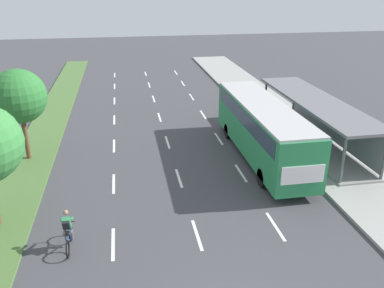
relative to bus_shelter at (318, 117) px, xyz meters
name	(u,v)px	position (x,y,z in m)	size (l,w,h in m)	color
median_strip	(45,131)	(-17.83, 5.42, -1.81)	(2.60, 52.00, 0.12)	#4C7038
sidewalk_right	(280,117)	(-0.28, 5.42, -1.79)	(4.50, 52.00, 0.15)	#9E9E99
lane_divider_left	(114,146)	(-13.03, 1.95, -1.86)	(0.14, 44.06, 0.01)	white
lane_divider_center	(167,142)	(-9.53, 1.95, -1.86)	(0.14, 44.06, 0.01)	white
lane_divider_right	(219,139)	(-6.03, 1.95, -1.86)	(0.14, 44.06, 0.01)	white
bus_shelter	(318,117)	(0.00, 0.00, 0.00)	(2.90, 12.30, 2.86)	gray
bus	(262,125)	(-4.28, -1.46, 0.20)	(2.54, 11.29, 3.37)	#28844C
cyclist	(68,232)	(-14.73, -8.50, -1.08)	(0.46, 1.82, 1.71)	black
median_tree_third	(19,97)	(-18.00, 0.68, 2.04)	(3.08, 3.08, 5.34)	brown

